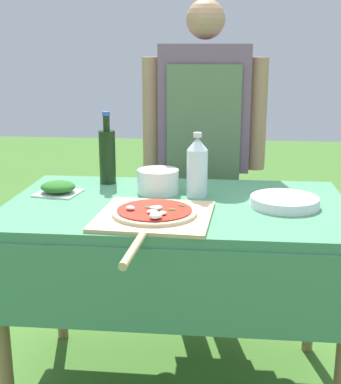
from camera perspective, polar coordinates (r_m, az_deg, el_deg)
The scene contains 8 objects.
prep_table at distance 1.98m, azimuth 0.67°, elevation -3.87°, with size 1.26×0.77×0.76m.
person_cook at distance 2.50m, azimuth 3.56°, elevation 5.56°, with size 0.57×0.19×1.52m.
pizza_on_peel at distance 1.76m, azimuth -1.81°, elevation -2.51°, with size 0.39×0.63×0.06m.
oil_bottle at distance 2.23m, azimuth -6.76°, elevation 3.93°, with size 0.07×0.07×0.30m.
water_bottle at distance 2.02m, azimuth 2.86°, elevation 2.72°, with size 0.08×0.08×0.24m.
herb_container at distance 2.11m, azimuth -11.90°, elevation 0.44°, with size 0.18×0.17×0.05m.
mixing_tub at distance 2.08m, azimuth -1.34°, elevation 1.16°, with size 0.16×0.16×0.09m, color silver.
plate_stack at distance 1.95m, azimuth 12.06°, elevation -1.01°, with size 0.25×0.25×0.03m.
Camera 1 is at (0.16, -1.87, 1.31)m, focal length 50.00 mm.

